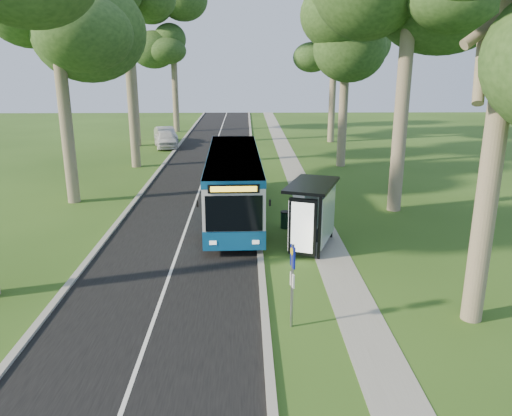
{
  "coord_description": "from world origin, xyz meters",
  "views": [
    {
      "loc": [
        -0.59,
        -19.97,
        7.81
      ],
      "look_at": [
        -0.14,
        1.09,
        1.6
      ],
      "focal_mm": 35.0,
      "sensor_mm": 36.0,
      "label": 1
    }
  ],
  "objects_px": {
    "car_silver": "(166,135)",
    "bus": "(234,184)",
    "car_white": "(166,139)",
    "bus_stop_sign": "(292,277)",
    "litter_bin": "(285,220)",
    "bus_shelter": "(316,205)"
  },
  "relations": [
    {
      "from": "car_silver",
      "to": "bus",
      "type": "bearing_deg",
      "value": -91.74
    },
    {
      "from": "car_white",
      "to": "bus_stop_sign",
      "type": "bearing_deg",
      "value": -88.98
    },
    {
      "from": "bus_stop_sign",
      "to": "car_white",
      "type": "height_order",
      "value": "bus_stop_sign"
    },
    {
      "from": "bus",
      "to": "car_silver",
      "type": "distance_m",
      "value": 25.39
    },
    {
      "from": "bus_stop_sign",
      "to": "car_white",
      "type": "xyz_separation_m",
      "value": [
        -8.87,
        33.28,
        -0.85
      ]
    },
    {
      "from": "bus_stop_sign",
      "to": "litter_bin",
      "type": "xyz_separation_m",
      "value": [
        0.55,
        9.42,
        -1.23
      ]
    },
    {
      "from": "bus_shelter",
      "to": "litter_bin",
      "type": "height_order",
      "value": "bus_shelter"
    },
    {
      "from": "litter_bin",
      "to": "car_white",
      "type": "bearing_deg",
      "value": 111.54
    },
    {
      "from": "car_white",
      "to": "car_silver",
      "type": "height_order",
      "value": "car_white"
    },
    {
      "from": "bus",
      "to": "car_silver",
      "type": "relative_size",
      "value": 2.62
    },
    {
      "from": "bus",
      "to": "car_white",
      "type": "relative_size",
      "value": 2.63
    },
    {
      "from": "bus_stop_sign",
      "to": "car_silver",
      "type": "distance_m",
      "value": 37.14
    },
    {
      "from": "bus",
      "to": "litter_bin",
      "type": "xyz_separation_m",
      "value": [
        2.54,
        -2.23,
        -1.27
      ]
    },
    {
      "from": "bus_shelter",
      "to": "car_silver",
      "type": "distance_m",
      "value": 31.47
    },
    {
      "from": "bus_stop_sign",
      "to": "litter_bin",
      "type": "height_order",
      "value": "bus_stop_sign"
    },
    {
      "from": "bus",
      "to": "bus_stop_sign",
      "type": "height_order",
      "value": "bus"
    },
    {
      "from": "bus_shelter",
      "to": "litter_bin",
      "type": "bearing_deg",
      "value": 129.62
    },
    {
      "from": "bus",
      "to": "bus_stop_sign",
      "type": "relative_size",
      "value": 4.65
    },
    {
      "from": "car_silver",
      "to": "litter_bin",
      "type": "bearing_deg",
      "value": -88.12
    },
    {
      "from": "car_white",
      "to": "car_silver",
      "type": "distance_m",
      "value": 2.71
    },
    {
      "from": "litter_bin",
      "to": "car_silver",
      "type": "bearing_deg",
      "value": 110.31
    },
    {
      "from": "car_silver",
      "to": "bus_shelter",
      "type": "bearing_deg",
      "value": -88.21
    }
  ]
}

